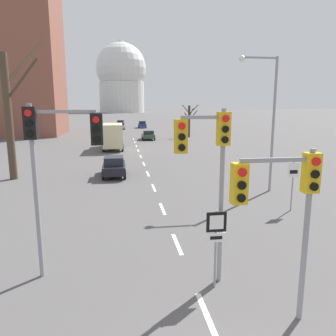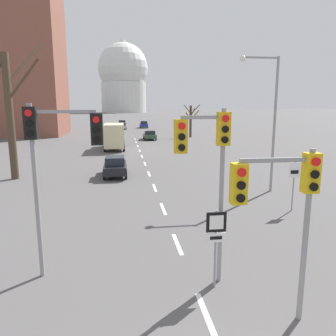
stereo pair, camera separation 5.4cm
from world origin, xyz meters
name	(u,v)px [view 1 (the left image)]	position (x,y,z in m)	size (l,w,h in m)	color
lane_stripe_0	(207,315)	(0.00, 3.51, 0.00)	(0.16, 2.00, 0.01)	silver
lane_stripe_1	(177,244)	(0.00, 8.01, 0.00)	(0.16, 2.00, 0.01)	silver
lane_stripe_2	(162,209)	(0.00, 12.51, 0.00)	(0.16, 2.00, 0.01)	silver
lane_stripe_3	(154,188)	(0.00, 17.01, 0.00)	(0.16, 2.00, 0.01)	silver
lane_stripe_4	(148,174)	(0.00, 21.51, 0.00)	(0.16, 2.00, 0.01)	silver
lane_stripe_5	(144,164)	(0.00, 26.01, 0.00)	(0.16, 2.00, 0.01)	silver
lane_stripe_6	(141,156)	(0.00, 30.51, 0.00)	(0.16, 2.00, 0.01)	silver
lane_stripe_7	(138,151)	(0.00, 35.01, 0.00)	(0.16, 2.00, 0.01)	silver
lane_stripe_8	(136,146)	(0.00, 39.51, 0.00)	(0.16, 2.00, 0.01)	silver
lane_stripe_9	(135,142)	(0.00, 44.01, 0.00)	(0.16, 2.00, 0.01)	silver
lane_stripe_10	(133,139)	(0.00, 48.51, 0.00)	(0.16, 2.00, 0.01)	silver
traffic_signal_centre_tall	(209,154)	(0.40, 5.14, 4.02)	(1.61, 0.34, 5.32)	gray
traffic_signal_near_right	(285,194)	(1.70, 3.05, 3.34)	(2.13, 0.34, 4.42)	gray
traffic_signal_near_left	(55,148)	(-4.07, 6.22, 4.15)	(2.26, 0.34, 5.47)	gray
route_sign_post	(216,236)	(0.59, 4.79, 1.65)	(0.60, 0.08, 2.42)	gray
speed_limit_sign	(293,178)	(6.58, 11.27, 1.75)	(0.60, 0.08, 2.58)	gray
street_lamp_right	(267,110)	(6.80, 15.19, 5.09)	(2.46, 0.36, 8.24)	gray
sedan_near_left	(114,166)	(-2.64, 21.03, 0.79)	(1.76, 3.80, 1.55)	black
sedan_near_right	(142,124)	(3.15, 73.99, 0.82)	(1.86, 3.84, 1.64)	navy
sedan_mid_centre	(120,123)	(-1.90, 79.45, 0.81)	(1.98, 4.04, 1.59)	slate
sedan_far_left	(148,135)	(2.28, 47.41, 0.74)	(1.94, 4.05, 1.44)	#2D4C33
sedan_far_right	(121,126)	(-1.92, 70.23, 0.74)	(1.88, 4.26, 1.45)	#B7B7BC
sedan_distant_centre	(114,129)	(-3.14, 59.62, 0.81)	(1.87, 3.86, 1.55)	maroon
delivery_truck	(113,135)	(-2.97, 36.84, 1.70)	(2.44, 7.20, 3.14)	#333842
bare_tree_left_near	(9,109)	(-9.95, 21.22, 5.13)	(4.52, 4.60, 10.22)	#473828
bare_tree_right_near	(189,120)	(9.45, 50.24, 2.93)	(2.90, 2.62, 5.45)	#473828
capitol_dome	(121,78)	(0.00, 230.08, 23.37)	(33.96, 33.96, 47.98)	silver
apartment_block_left	(5,51)	(-21.50, 59.41, 14.57)	(18.00, 14.00, 29.14)	brown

